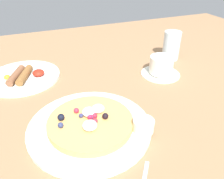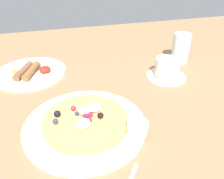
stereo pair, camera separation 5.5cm
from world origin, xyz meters
TOP-DOWN VIEW (x-y plane):
  - ground_plane at (0.00, 0.00)m, footprint 2.07×1.53m
  - pancake_plate at (-0.08, -0.08)m, footprint 0.30×0.30m
  - pancake_with_berries at (-0.08, -0.08)m, footprint 0.21×0.21m
  - syrup_ramekin at (0.03, -0.15)m, footprint 0.05×0.05m
  - breakfast_plate at (-0.21, 0.25)m, footprint 0.25×0.25m
  - fried_breakfast at (-0.22, 0.23)m, footprint 0.15×0.12m
  - coffee_saucer at (0.24, 0.10)m, footprint 0.13×0.13m
  - coffee_cup at (0.24, 0.10)m, footprint 0.08×0.11m
  - water_glass at (0.34, 0.20)m, footprint 0.07×0.07m

SIDE VIEW (x-z plane):
  - ground_plane at x=0.00m, z-range -0.03..0.00m
  - coffee_saucer at x=0.24m, z-range 0.00..0.01m
  - breakfast_plate at x=-0.21m, z-range 0.00..0.01m
  - pancake_plate at x=-0.08m, z-range 0.00..0.01m
  - fried_breakfast at x=-0.22m, z-range 0.01..0.03m
  - pancake_with_berries at x=-0.08m, z-range 0.00..0.04m
  - syrup_ramekin at x=0.03m, z-range 0.01..0.04m
  - coffee_cup at x=0.24m, z-range 0.01..0.07m
  - water_glass at x=0.34m, z-range 0.00..0.11m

